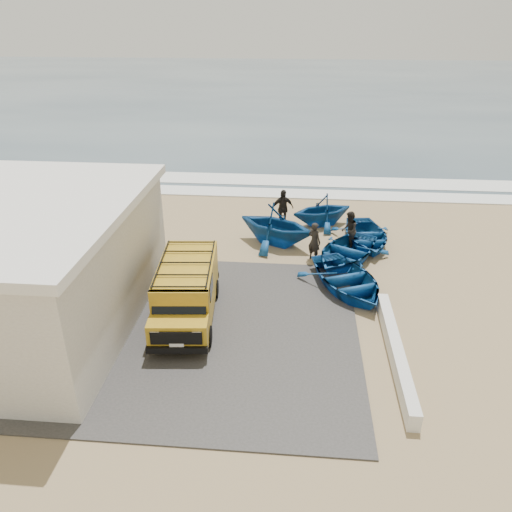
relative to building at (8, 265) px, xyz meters
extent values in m
plane|color=#A1875D|center=(7.50, 2.00, -2.16)|extent=(160.00, 160.00, 0.00)
cube|color=#3F3D3A|center=(5.50, 0.00, -2.14)|extent=(12.00, 10.00, 0.05)
cube|color=#385166|center=(7.50, 58.00, -2.16)|extent=(180.00, 88.00, 0.01)
cube|color=white|center=(7.50, 14.00, -2.13)|extent=(180.00, 1.60, 0.06)
cube|color=white|center=(7.50, 16.50, -2.14)|extent=(180.00, 2.20, 0.04)
cube|color=silver|center=(0.00, 0.00, -0.16)|extent=(8.00, 9.00, 4.00)
cube|color=black|center=(3.95, 1.50, 0.44)|extent=(0.08, 0.70, 0.90)
cube|color=silver|center=(12.50, -1.00, -1.89)|extent=(0.35, 6.00, 0.55)
cube|color=#BF911C|center=(5.65, 1.06, -1.03)|extent=(2.15, 3.90, 1.59)
cube|color=#BF911C|center=(5.85, -1.25, -1.39)|extent=(1.90, 1.02, 0.87)
cube|color=black|center=(5.81, -0.80, -0.62)|extent=(1.71, 0.47, 0.69)
cube|color=black|center=(5.89, -1.70, -1.30)|extent=(1.56, 0.21, 0.43)
cube|color=black|center=(5.89, -1.73, -1.71)|extent=(1.87, 0.29, 0.21)
cube|color=black|center=(5.65, 1.01, -0.16)|extent=(2.03, 3.61, 0.06)
cylinder|color=black|center=(4.96, -0.94, -1.83)|extent=(0.27, 0.69, 0.68)
cylinder|color=black|center=(4.70, 2.04, -1.83)|extent=(0.27, 0.69, 0.68)
cylinder|color=black|center=(6.67, -0.79, -1.83)|extent=(0.27, 0.69, 0.68)
cylinder|color=black|center=(6.41, 2.19, -1.83)|extent=(0.27, 0.69, 0.68)
imported|color=#114A8C|center=(11.33, 3.14, -1.73)|extent=(4.40, 5.02, 0.87)
imported|color=#114A8C|center=(11.46, 5.62, -1.74)|extent=(4.53, 5.00, 0.85)
imported|color=#114A8C|center=(8.41, 7.09, -1.20)|extent=(4.67, 4.44, 1.93)
imported|color=#114A8C|center=(12.50, 7.45, -1.76)|extent=(3.18, 4.17, 0.81)
imported|color=#114A8C|center=(10.56, 9.48, -1.35)|extent=(3.91, 3.71, 1.62)
imported|color=black|center=(10.11, 5.64, -1.32)|extent=(0.74, 0.70, 1.70)
imported|color=black|center=(11.66, 6.92, -1.30)|extent=(0.75, 0.91, 1.72)
imported|color=black|center=(8.62, 9.14, -1.21)|extent=(1.21, 0.84, 1.90)
camera|label=1|loc=(9.33, -13.66, 7.50)|focal=35.00mm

